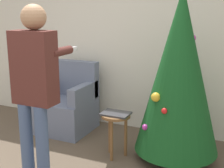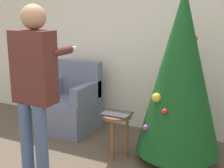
# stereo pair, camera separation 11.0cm
# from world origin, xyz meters

# --- Properties ---
(wall_back) EXTENTS (8.00, 0.06, 2.70)m
(wall_back) POSITION_xyz_m (0.00, 2.23, 1.35)
(wall_back) COLOR silver
(wall_back) RESTS_ON ground_plane
(christmas_tree) EXTENTS (0.93, 0.93, 1.93)m
(christmas_tree) POSITION_xyz_m (0.92, 1.47, 1.02)
(christmas_tree) COLOR brown
(christmas_tree) RESTS_ON ground_plane
(armchair) EXTENTS (0.71, 0.71, 0.96)m
(armchair) POSITION_xyz_m (-0.70, 1.74, 0.34)
(armchair) COLOR slate
(armchair) RESTS_ON ground_plane
(person_standing) EXTENTS (0.42, 0.57, 1.73)m
(person_standing) POSITION_xyz_m (-0.15, 0.38, 1.04)
(person_standing) COLOR #475B84
(person_standing) RESTS_ON ground_plane
(side_stool) EXTENTS (0.33, 0.33, 0.52)m
(side_stool) POSITION_xyz_m (0.27, 1.24, 0.41)
(side_stool) COLOR brown
(side_stool) RESTS_ON ground_plane
(laptop) EXTENTS (0.32, 0.23, 0.02)m
(laptop) POSITION_xyz_m (0.27, 1.24, 0.53)
(laptop) COLOR #38383D
(laptop) RESTS_ON side_stool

